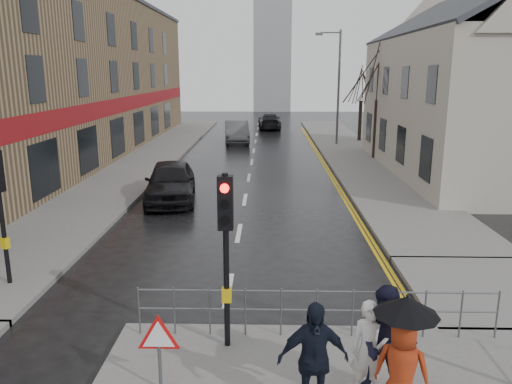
{
  "coord_description": "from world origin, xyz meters",
  "views": [
    {
      "loc": [
        0.96,
        -8.48,
        5.3
      ],
      "look_at": [
        0.64,
        5.12,
        2.0
      ],
      "focal_mm": 35.0,
      "sensor_mm": 36.0,
      "label": 1
    }
  ],
  "objects_px": {
    "pedestrian_b": "(387,344)",
    "car_parked": "(171,181)",
    "pedestrian_d": "(313,360)",
    "pedestrian_a": "(369,351)",
    "car_mid": "(237,132)",
    "pedestrian_with_umbrella": "(403,353)"
  },
  "relations": [
    {
      "from": "pedestrian_b",
      "to": "car_parked",
      "type": "xyz_separation_m",
      "value": [
        -5.95,
        13.09,
        -0.27
      ]
    },
    {
      "from": "pedestrian_b",
      "to": "pedestrian_d",
      "type": "bearing_deg",
      "value": -133.44
    },
    {
      "from": "pedestrian_d",
      "to": "car_parked",
      "type": "height_order",
      "value": "pedestrian_d"
    },
    {
      "from": "pedestrian_a",
      "to": "pedestrian_d",
      "type": "relative_size",
      "value": 0.89
    },
    {
      "from": "pedestrian_d",
      "to": "car_mid",
      "type": "distance_m",
      "value": 31.51
    },
    {
      "from": "pedestrian_with_umbrella",
      "to": "car_mid",
      "type": "relative_size",
      "value": 0.4
    },
    {
      "from": "pedestrian_d",
      "to": "car_parked",
      "type": "distance_m",
      "value": 14.31
    },
    {
      "from": "pedestrian_a",
      "to": "car_mid",
      "type": "xyz_separation_m",
      "value": [
        -4.02,
        30.91,
        -0.14
      ]
    },
    {
      "from": "car_mid",
      "to": "pedestrian_with_umbrella",
      "type": "bearing_deg",
      "value": -87.81
    },
    {
      "from": "pedestrian_with_umbrella",
      "to": "car_parked",
      "type": "xyz_separation_m",
      "value": [
        -6.06,
        13.58,
        -0.41
      ]
    },
    {
      "from": "car_parked",
      "to": "pedestrian_with_umbrella",
      "type": "bearing_deg",
      "value": -73.24
    },
    {
      "from": "pedestrian_d",
      "to": "pedestrian_b",
      "type": "bearing_deg",
      "value": 10.9
    },
    {
      "from": "pedestrian_a",
      "to": "pedestrian_with_umbrella",
      "type": "xyz_separation_m",
      "value": [
        0.37,
        -0.53,
        0.28
      ]
    },
    {
      "from": "pedestrian_b",
      "to": "car_parked",
      "type": "distance_m",
      "value": 14.38
    },
    {
      "from": "pedestrian_d",
      "to": "pedestrian_with_umbrella",
      "type": "bearing_deg",
      "value": -11.58
    },
    {
      "from": "pedestrian_d",
      "to": "car_parked",
      "type": "xyz_separation_m",
      "value": [
        -4.74,
        13.5,
        -0.24
      ]
    },
    {
      "from": "pedestrian_b",
      "to": "car_parked",
      "type": "height_order",
      "value": "pedestrian_b"
    },
    {
      "from": "pedestrian_a",
      "to": "car_mid",
      "type": "relative_size",
      "value": 0.33
    },
    {
      "from": "car_mid",
      "to": "pedestrian_a",
      "type": "bearing_deg",
      "value": -88.36
    },
    {
      "from": "pedestrian_d",
      "to": "car_mid",
      "type": "relative_size",
      "value": 0.37
    },
    {
      "from": "pedestrian_d",
      "to": "car_parked",
      "type": "bearing_deg",
      "value": 101.36
    },
    {
      "from": "pedestrian_a",
      "to": "car_mid",
      "type": "distance_m",
      "value": 31.17
    }
  ]
}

